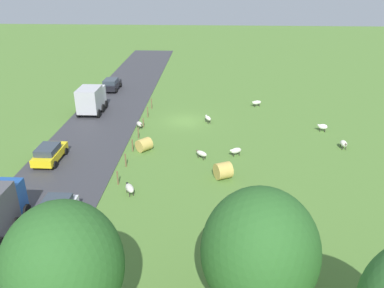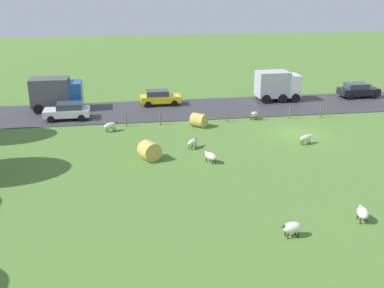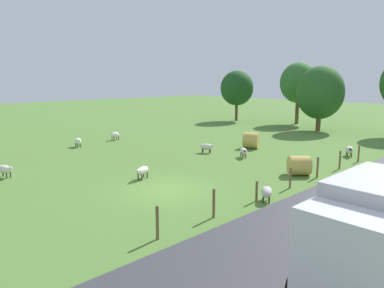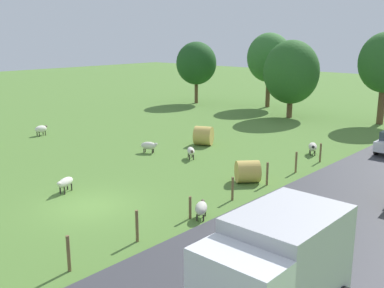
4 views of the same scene
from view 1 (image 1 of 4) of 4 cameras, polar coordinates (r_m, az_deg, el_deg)
name	(u,v)px [view 1 (image 1 of 4)]	position (r m, az deg, el deg)	size (l,w,h in m)	color
ground_plane	(185,121)	(43.15, -1.01, 3.45)	(160.00, 160.00, 0.00)	#517A33
road_strip	(104,119)	(44.70, -12.93, 3.62)	(8.00, 80.00, 0.06)	#38383D
sheep_0	(344,144)	(39.01, 21.66, 0.06)	(0.63, 1.12, 0.80)	silver
sheep_1	(140,124)	(41.34, -7.82, 2.95)	(1.00, 1.16, 0.73)	beige
sheep_2	(236,151)	(35.14, 6.54, -0.99)	(1.20, 0.97, 0.76)	silver
sheep_3	(323,127)	(42.47, 18.90, 2.46)	(1.08, 0.73, 0.79)	white
sheep_4	(202,153)	(34.36, 1.43, -1.42)	(1.14, 1.06, 0.75)	silver
sheep_5	(130,188)	(29.49, -9.28, -6.51)	(1.06, 1.29, 0.79)	beige
sheep_6	(257,103)	(48.33, 9.62, 6.11)	(1.27, 0.90, 0.76)	silver
sheep_7	(208,118)	(42.55, 2.38, 3.87)	(0.89, 1.28, 0.75)	silver
hay_bale_0	(223,171)	(31.26, 4.66, -3.97)	(1.36, 1.36, 1.23)	tan
hay_bale_1	(144,145)	(36.13, -7.14, -0.10)	(1.19, 1.19, 1.23)	tan
tree_0	(260,252)	(17.70, 10.03, -15.50)	(5.22, 5.22, 7.31)	brown
tree_1	(64,267)	(15.91, -18.56, -16.99)	(4.58, 4.58, 8.04)	brown
fence_post_0	(152,104)	(47.13, -6.05, 6.01)	(0.12, 0.12, 1.29)	brown
fence_post_1	(148,112)	(44.31, -6.63, 4.75)	(0.12, 0.12, 1.28)	brown
fence_post_2	(143,123)	(41.57, -7.27, 3.15)	(0.12, 0.12, 1.00)	brown
fence_post_3	(138,133)	(38.80, -8.02, 1.61)	(0.12, 0.12, 1.16)	brown
fence_post_4	(132,145)	(36.07, -8.87, -0.21)	(0.12, 0.12, 1.25)	brown
fence_post_5	(126,160)	(33.42, -9.86, -2.40)	(0.12, 0.12, 1.23)	brown
fence_post_6	(118,178)	(30.85, -11.02, -4.99)	(0.12, 0.12, 1.19)	brown
truck_1	(91,99)	(46.49, -14.79, 6.51)	(2.63, 4.49, 3.16)	white
car_0	(49,153)	(35.91, -20.49, -1.26)	(2.04, 4.10, 1.54)	yellow
car_2	(55,213)	(27.39, -19.78, -9.61)	(2.20, 4.13, 1.54)	silver
car_4	(111,84)	(55.34, -11.94, 8.71)	(2.15, 4.27, 1.59)	black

